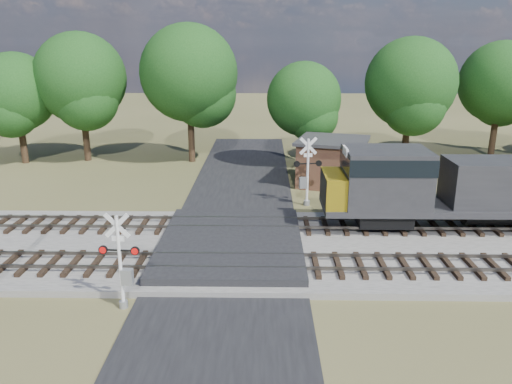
{
  "coord_description": "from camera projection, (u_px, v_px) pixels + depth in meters",
  "views": [
    {
      "loc": [
        1.64,
        -22.58,
        10.02
      ],
      "look_at": [
        1.22,
        2.0,
        2.6
      ],
      "focal_mm": 35.0,
      "sensor_mm": 36.0,
      "label": 1
    }
  ],
  "objects": [
    {
      "name": "ballast_bed",
      "position": [
        432.0,
        249.0,
        24.81
      ],
      "size": [
        140.0,
        10.0,
        0.3
      ],
      "primitive_type": "cube",
      "color": "gray",
      "rests_on": "ground"
    },
    {
      "name": "track_near",
      "position": [
        297.0,
        264.0,
        22.45
      ],
      "size": [
        140.0,
        2.6,
        0.33
      ],
      "color": "black",
      "rests_on": "ballast_bed"
    },
    {
      "name": "track_far",
      "position": [
        291.0,
        225.0,
        27.24
      ],
      "size": [
        140.0,
        2.6,
        0.33
      ],
      "color": "black",
      "rests_on": "ballast_bed"
    },
    {
      "name": "road",
      "position": [
        231.0,
        253.0,
        24.53
      ],
      "size": [
        7.0,
        60.0,
        0.08
      ],
      "primitive_type": "cube",
      "color": "black",
      "rests_on": "ground"
    },
    {
      "name": "crossing_panel",
      "position": [
        231.0,
        244.0,
        24.93
      ],
      "size": [
        7.0,
        9.0,
        0.62
      ],
      "primitive_type": "cube",
      "color": "#262628",
      "rests_on": "ground"
    },
    {
      "name": "crossing_signal_far",
      "position": [
        306.0,
        177.0,
        31.35
      ],
      "size": [
        1.78,
        0.42,
        4.42
      ],
      "rotation": [
        0.0,
        0.0,
        3.27
      ],
      "color": "silver",
      "rests_on": "ground"
    },
    {
      "name": "ground",
      "position": [
        231.0,
        254.0,
        24.54
      ],
      "size": [
        160.0,
        160.0,
        0.0
      ],
      "primitive_type": "plane",
      "color": "#454625",
      "rests_on": "ground"
    },
    {
      "name": "equipment_shed",
      "position": [
        332.0,
        161.0,
        36.24
      ],
      "size": [
        6.05,
        6.05,
        3.33
      ],
      "rotation": [
        0.0,
        0.0,
        -0.28
      ],
      "color": "#4A2A1F",
      "rests_on": "ground"
    },
    {
      "name": "treeline",
      "position": [
        329.0,
        82.0,
        41.56
      ],
      "size": [
        80.28,
        10.72,
        11.58
      ],
      "color": "black",
      "rests_on": "ground"
    },
    {
      "name": "crossing_signal_near",
      "position": [
        123.0,
        270.0,
        19.13
      ],
      "size": [
        1.59,
        0.34,
        3.94
      ],
      "rotation": [
        0.0,
        0.0,
        -0.07
      ],
      "color": "silver",
      "rests_on": "ground"
    }
  ]
}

